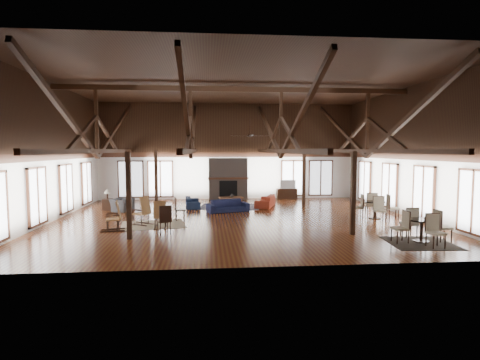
{
  "coord_description": "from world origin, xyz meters",
  "views": [
    {
      "loc": [
        -1.29,
        -16.61,
        3.1
      ],
      "look_at": [
        0.26,
        1.0,
        1.68
      ],
      "focal_mm": 28.0,
      "sensor_mm": 36.0,
      "label": 1
    }
  ],
  "objects": [
    {
      "name": "armchair",
      "position": [
        -5.61,
        2.66,
        0.32
      ],
      "size": [
        1.25,
        1.19,
        0.64
      ],
      "primitive_type": "imported",
      "rotation": [
        0.0,
        0.0,
        1.15
      ],
      "color": "#353538",
      "rests_on": "floor"
    },
    {
      "name": "ceiling_fan",
      "position": [
        0.5,
        -1.0,
        3.73
      ],
      "size": [
        1.6,
        1.6,
        0.75
      ],
      "color": "black",
      "rests_on": "roof_truss"
    },
    {
      "name": "rocking_chair_b",
      "position": [
        -3.17,
        -1.74,
        0.52
      ],
      "size": [
        0.49,
        0.86,
        1.1
      ],
      "rotation": [
        0.0,
        0.0,
        0.02
      ],
      "color": "#955F38",
      "rests_on": "floor"
    },
    {
      "name": "cup_far",
      "position": [
        6.19,
        -0.49,
        0.83
      ],
      "size": [
        0.16,
        0.16,
        0.1
      ],
      "primitive_type": "imported",
      "rotation": [
        0.0,
        0.0,
        -0.34
      ],
      "color": "#B2B2B2",
      "rests_on": "cafe_table_far"
    },
    {
      "name": "wall_left",
      "position": [
        -8.0,
        0.0,
        3.0
      ],
      "size": [
        0.02,
        14.0,
        6.0
      ],
      "primitive_type": "cube",
      "color": "silver",
      "rests_on": "floor"
    },
    {
      "name": "wall_right",
      "position": [
        8.0,
        0.0,
        3.0
      ],
      "size": [
        0.02,
        14.0,
        6.0
      ],
      "primitive_type": "cube",
      "color": "silver",
      "rests_on": "floor"
    },
    {
      "name": "coffee_table",
      "position": [
        0.01,
        3.86,
        0.45
      ],
      "size": [
        1.41,
        0.88,
        0.5
      ],
      "rotation": [
        0.0,
        0.0,
        0.18
      ],
      "color": "brown",
      "rests_on": "floor"
    },
    {
      "name": "sofa_orange",
      "position": [
        1.88,
        3.58,
        0.3
      ],
      "size": [
        2.24,
        1.45,
        0.61
      ],
      "primitive_type": "imported",
      "rotation": [
        0.0,
        0.0,
        -1.9
      ],
      "color": "#9D321E",
      "rests_on": "floor"
    },
    {
      "name": "side_chair_b",
      "position": [
        -2.85,
        -2.93,
        0.63
      ],
      "size": [
        0.6,
        0.6,
        1.09
      ],
      "rotation": [
        0.0,
        0.0,
        0.4
      ],
      "color": "black",
      "rests_on": "floor"
    },
    {
      "name": "rug_navy",
      "position": [
        -0.06,
        3.67,
        0.01
      ],
      "size": [
        3.51,
        2.83,
        0.01
      ],
      "primitive_type": "cube",
      "rotation": [
        0.0,
        0.0,
        -0.15
      ],
      "color": "#181741",
      "rests_on": "floor"
    },
    {
      "name": "side_chair_a",
      "position": [
        -2.59,
        -0.17,
        0.59
      ],
      "size": [
        0.51,
        0.51,
        1.02
      ],
      "rotation": [
        0.0,
        0.0,
        -1.38
      ],
      "color": "black",
      "rests_on": "floor"
    },
    {
      "name": "television",
      "position": [
        3.81,
        6.75,
        0.92
      ],
      "size": [
        0.98,
        0.13,
        0.56
      ],
      "primitive_type": "imported",
      "rotation": [
        0.0,
        0.0,
        0.0
      ],
      "color": "#B2B2B2",
      "rests_on": "tv_console"
    },
    {
      "name": "post_grid",
      "position": [
        0.0,
        0.0,
        1.52
      ],
      "size": [
        8.16,
        7.16,
        3.05
      ],
      "color": "black",
      "rests_on": "floor"
    },
    {
      "name": "cafe_table_far",
      "position": [
        6.27,
        -0.44,
        0.54
      ],
      "size": [
        2.11,
        2.11,
        1.08
      ],
      "rotation": [
        0.0,
        0.0,
        -0.19
      ],
      "color": "black",
      "rests_on": "floor"
    },
    {
      "name": "rug_dark",
      "position": [
        5.76,
        -4.94,
        0.01
      ],
      "size": [
        2.22,
        2.04,
        0.01
      ],
      "primitive_type": "cube",
      "rotation": [
        0.0,
        0.0,
        -0.08
      ],
      "color": "black",
      "rests_on": "floor"
    },
    {
      "name": "rocking_chair_c",
      "position": [
        -4.82,
        -2.04,
        0.54
      ],
      "size": [
        0.95,
        0.61,
        1.15
      ],
      "rotation": [
        0.0,
        0.0,
        1.74
      ],
      "color": "#955F38",
      "rests_on": "floor"
    },
    {
      "name": "cafe_table_near",
      "position": [
        5.9,
        -4.76,
        0.53
      ],
      "size": [
        2.03,
        2.03,
        1.06
      ],
      "rotation": [
        0.0,
        0.0,
        0.02
      ],
      "color": "black",
      "rests_on": "floor"
    },
    {
      "name": "wall_back",
      "position": [
        0.0,
        7.0,
        3.0
      ],
      "size": [
        16.0,
        0.02,
        6.0
      ],
      "primitive_type": "cube",
      "color": "silver",
      "rests_on": "floor"
    },
    {
      "name": "sofa_navy_left",
      "position": [
        -2.08,
        3.64,
        0.27
      ],
      "size": [
        1.91,
        0.88,
        0.54
      ],
      "primitive_type": "imported",
      "rotation": [
        0.0,
        0.0,
        1.65
      ],
      "color": "#16223E",
      "rests_on": "floor"
    },
    {
      "name": "sofa_navy_front",
      "position": [
        -0.27,
        1.98,
        0.3
      ],
      "size": [
        2.21,
        1.38,
        0.6
      ],
      "primitive_type": "imported",
      "rotation": [
        0.0,
        0.0,
        0.3
      ],
      "color": "#131836",
      "rests_on": "floor"
    },
    {
      "name": "rug_tan",
      "position": [
        -3.55,
        -1.0,
        0.01
      ],
      "size": [
        2.85,
        2.4,
        0.01
      ],
      "primitive_type": "cube",
      "rotation": [
        0.0,
        0.0,
        0.17
      ],
      "color": "tan",
      "rests_on": "floor"
    },
    {
      "name": "roof_truss",
      "position": [
        0.0,
        0.0,
        4.03
      ],
      "size": [
        15.6,
        14.07,
        3.14
      ],
      "color": "black",
      "rests_on": "wall_back"
    },
    {
      "name": "side_table_lamp",
      "position": [
        -6.43,
        3.03,
        0.43
      ],
      "size": [
        0.44,
        0.44,
        1.13
      ],
      "color": "black",
      "rests_on": "floor"
    },
    {
      "name": "fireplace",
      "position": [
        0.0,
        6.67,
        1.29
      ],
      "size": [
        2.5,
        0.69,
        2.6
      ],
      "color": "brown",
      "rests_on": "floor"
    },
    {
      "name": "ceiling",
      "position": [
        0.0,
        0.0,
        6.0
      ],
      "size": [
        16.0,
        14.0,
        0.02
      ],
      "primitive_type": "cube",
      "color": "black",
      "rests_on": "wall_back"
    },
    {
      "name": "floor",
      "position": [
        0.0,
        0.0,
        0.0
      ],
      "size": [
        16.0,
        16.0,
        0.0
      ],
      "primitive_type": "plane",
      "color": "#5C3313",
      "rests_on": "ground"
    },
    {
      "name": "rocking_chair_a",
      "position": [
        -3.95,
        -1.01,
        0.56
      ],
      "size": [
        1.04,
        0.9,
        1.19
      ],
      "rotation": [
        0.0,
        0.0,
        1.02
      ],
      "color": "#955F38",
      "rests_on": "floor"
    },
    {
      "name": "vase",
      "position": [
        0.05,
        3.84,
        0.6
      ],
      "size": [
        0.22,
        0.22,
        0.2
      ],
      "primitive_type": "imported",
      "rotation": [
        0.0,
        0.0,
        0.15
      ],
      "color": "#B2B2B2",
      "rests_on": "coffee_table"
    },
    {
      "name": "tv_console",
      "position": [
        3.76,
        6.75,
        0.32
      ],
      "size": [
        1.28,
        0.48,
        0.64
      ],
      "primitive_type": "cube",
      "color": "black",
      "rests_on": "floor"
    },
    {
      "name": "cup_near",
      "position": [
        5.97,
        -4.84,
        0.81
      ],
      "size": [
        0.14,
        0.14,
        0.09
      ],
      "primitive_type": "imported",
      "rotation": [
        0.0,
        0.0,
        0.4
      ],
      "color": "#B2B2B2",
      "rests_on": "cafe_table_near"
    },
    {
      "name": "wall_front",
      "position": [
        0.0,
        -7.0,
        3.0
      ],
      "size": [
        16.0,
        0.02,
        6.0
      ],
      "primitive_type": "cube",
      "color": "silver",
      "rests_on": "floor"
    }
  ]
}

